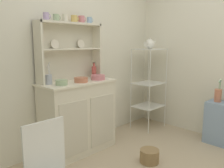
{
  "coord_description": "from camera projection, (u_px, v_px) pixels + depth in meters",
  "views": [
    {
      "loc": [
        -1.77,
        -0.91,
        1.37
      ],
      "look_at": [
        0.29,
        1.12,
        0.85
      ],
      "focal_mm": 37.67,
      "sensor_mm": 36.0,
      "label": 1
    }
  ],
  "objects": [
    {
      "name": "cup_sky_5",
      "position": [
        89.0,
        20.0,
        3.03
      ],
      "size": [
        0.08,
        0.06,
        0.08
      ],
      "color": "#8EB2D1",
      "rests_on": "hutch_shelf_unit"
    },
    {
      "name": "hutch_cabinet",
      "position": [
        78.0,
        116.0,
        2.93
      ],
      "size": [
        0.94,
        0.45,
        0.9
      ],
      "color": "silver",
      "rests_on": "ground"
    },
    {
      "name": "cup_cream_2",
      "position": [
        65.0,
        18.0,
        2.77
      ],
      "size": [
        0.08,
        0.07,
        0.09
      ],
      "color": "silver",
      "rests_on": "hutch_shelf_unit"
    },
    {
      "name": "bakers_rack",
      "position": [
        149.0,
        79.0,
        3.72
      ],
      "size": [
        0.47,
        0.37,
        1.27
      ],
      "color": "silver",
      "rests_on": "ground"
    },
    {
      "name": "floor_basket",
      "position": [
        149.0,
        156.0,
        2.71
      ],
      "size": [
        0.22,
        0.22,
        0.15
      ],
      "primitive_type": "cylinder",
      "color": "#93754C",
      "rests_on": "ground"
    },
    {
      "name": "jam_bottle",
      "position": [
        94.0,
        72.0,
        3.14
      ],
      "size": [
        0.06,
        0.06,
        0.21
      ],
      "color": "#B74C47",
      "rests_on": "hutch_cabinet"
    },
    {
      "name": "utensil_jar",
      "position": [
        49.0,
        79.0,
        2.66
      ],
      "size": [
        0.08,
        0.08,
        0.25
      ],
      "color": "#B2B7C6",
      "rests_on": "hutch_cabinet"
    },
    {
      "name": "wall_back",
      "position": [
        68.0,
        52.0,
        3.02
      ],
      "size": [
        3.84,
        0.05,
        2.5
      ],
      "primitive_type": "cube",
      "color": "silver",
      "rests_on": "ground"
    },
    {
      "name": "cup_sage_1",
      "position": [
        56.0,
        18.0,
        2.68
      ],
      "size": [
        0.08,
        0.07,
        0.08
      ],
      "color": "#9EB78E",
      "rests_on": "hutch_shelf_unit"
    },
    {
      "name": "hutch_shelf_unit",
      "position": [
        68.0,
        47.0,
        2.9
      ],
      "size": [
        0.87,
        0.18,
        0.71
      ],
      "color": "beige",
      "rests_on": "hutch_cabinet"
    },
    {
      "name": "cup_lilac_0",
      "position": [
        46.0,
        16.0,
        2.59
      ],
      "size": [
        0.08,
        0.07,
        0.09
      ],
      "color": "#B79ECC",
      "rests_on": "hutch_shelf_unit"
    },
    {
      "name": "cup_rose_4",
      "position": [
        82.0,
        19.0,
        2.94
      ],
      "size": [
        0.09,
        0.08,
        0.09
      ],
      "color": "#D17A84",
      "rests_on": "hutch_shelf_unit"
    },
    {
      "name": "flower_vase",
      "position": [
        218.0,
        95.0,
        3.17
      ],
      "size": [
        0.09,
        0.09,
        0.31
      ],
      "color": "#C67556",
      "rests_on": "side_shelf_blue"
    },
    {
      "name": "bowl_cream_small",
      "position": [
        98.0,
        77.0,
        2.99
      ],
      "size": [
        0.18,
        0.18,
        0.06
      ],
      "primitive_type": "cylinder",
      "color": "#D17A84",
      "rests_on": "hutch_cabinet"
    },
    {
      "name": "cup_gold_3",
      "position": [
        74.0,
        19.0,
        2.86
      ],
      "size": [
        0.09,
        0.08,
        0.09
      ],
      "color": "#DBB760",
      "rests_on": "hutch_shelf_unit"
    },
    {
      "name": "bowl_mixing_large",
      "position": [
        62.0,
        82.0,
        2.61
      ],
      "size": [
        0.13,
        0.13,
        0.06
      ],
      "primitive_type": "cylinder",
      "color": "#9EB78E",
      "rests_on": "hutch_cabinet"
    },
    {
      "name": "bowl_floral_medium",
      "position": [
        81.0,
        80.0,
        2.8
      ],
      "size": [
        0.16,
        0.16,
        0.06
      ],
      "primitive_type": "cylinder",
      "color": "#C67556",
      "rests_on": "hutch_cabinet"
    },
    {
      "name": "porcelain_teapot",
      "position": [
        150.0,
        44.0,
        3.62
      ],
      "size": [
        0.24,
        0.15,
        0.17
      ],
      "color": "white",
      "rests_on": "bakers_rack"
    }
  ]
}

